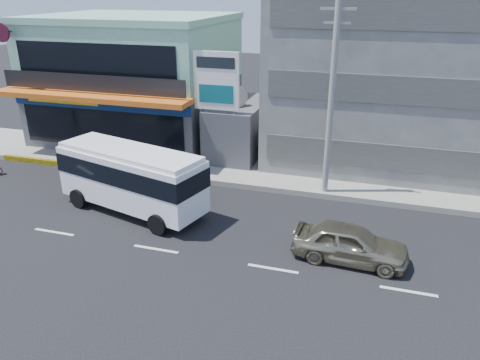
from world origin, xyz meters
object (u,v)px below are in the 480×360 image
sedan (350,243)px  utility_pole_near (331,98)px  shop_building (138,82)px  satellite_dish (235,105)px  minibus (131,175)px  billboard (217,88)px  concrete_building (418,44)px

sedan → utility_pole_near: bearing=19.8°
shop_building → utility_pole_near: bearing=-25.1°
satellite_dish → minibus: size_ratio=0.19×
billboard → utility_pole_near: size_ratio=0.69×
concrete_building → billboard: (-10.50, -5.80, -2.07)m
shop_building → billboard: 8.92m
billboard → sedan: 12.02m
satellite_dish → utility_pole_near: (6.00, -3.60, 1.57)m
satellite_dish → utility_pole_near: size_ratio=0.15×
concrete_building → sedan: concrete_building is taller
sedan → satellite_dish: bearing=42.5°
shop_building → sedan: bearing=-38.3°
utility_pole_near → minibus: 10.24m
concrete_building → minibus: concrete_building is taller
minibus → satellite_dish: bearing=71.7°
minibus → sedan: bearing=-8.2°
minibus → sedan: 10.56m
billboard → utility_pole_near: utility_pole_near is taller
shop_building → utility_pole_near: (14.00, -6.55, 1.15)m
billboard → concrete_building: bearing=28.9°
satellite_dish → minibus: satellite_dish is taller
billboard → sedan: billboard is taller
satellite_dish → billboard: (-0.50, -1.80, 1.35)m
shop_building → concrete_building: concrete_building is taller
satellite_dish → minibus: (-2.64, -8.00, -1.70)m
sedan → shop_building: bearing=55.0°
satellite_dish → minibus: bearing=-108.3°
concrete_building → satellite_dish: (-10.00, -4.00, -3.42)m
shop_building → billboard: bearing=-32.3°
concrete_building → billboard: 12.17m
concrete_building → satellite_dish: size_ratio=10.67×
utility_pole_near → billboard: bearing=164.5°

